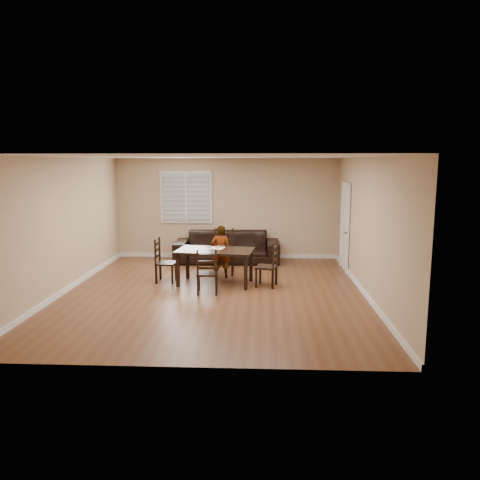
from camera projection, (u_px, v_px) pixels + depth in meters
name	position (u px, v px, depth m)	size (l,w,h in m)	color
ground	(214.00, 292.00, 9.44)	(7.00, 7.00, 0.00)	brown
room	(216.00, 202.00, 9.32)	(6.04, 7.04, 2.72)	tan
dining_table	(215.00, 254.00, 9.99)	(1.70, 1.09, 0.75)	black
chair_near	(224.00, 253.00, 11.02)	(0.49, 0.46, 1.06)	black
chair_far	(207.00, 274.00, 9.21)	(0.44, 0.41, 0.92)	black
chair_left	(161.00, 262.00, 10.22)	(0.42, 0.44, 0.97)	black
chair_right	(272.00, 266.00, 9.82)	(0.49, 0.51, 0.96)	black
child	(221.00, 251.00, 10.57)	(0.44, 0.29, 1.20)	gray
napkin	(217.00, 248.00, 10.15)	(0.30, 0.30, 0.00)	white
donut	(218.00, 247.00, 10.14)	(0.11, 0.11, 0.04)	#C08145
sofa	(227.00, 247.00, 12.27)	(2.73, 1.07, 0.80)	black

